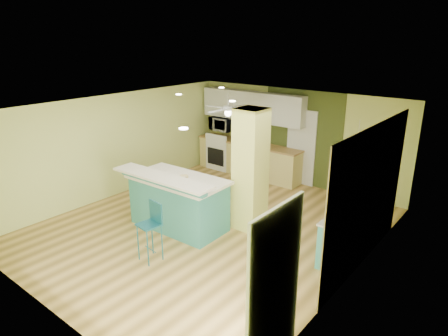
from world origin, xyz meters
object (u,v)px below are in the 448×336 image
at_px(fruit_bowl, 253,143).
at_px(side_counter, 346,237).
at_px(bar_stool, 152,222).
at_px(peninsula, 178,201).
at_px(canister, 184,179).

bearing_deg(fruit_bowl, side_counter, -34.08).
bearing_deg(fruit_bowl, bar_stool, -76.52).
distance_m(peninsula, side_counter, 3.35).
bearing_deg(fruit_bowl, peninsula, -80.48).
bearing_deg(peninsula, fruit_bowl, 97.91).
xyz_separation_m(peninsula, canister, (0.29, -0.10, 0.58)).
height_order(bar_stool, fruit_bowl, bar_stool).
bearing_deg(canister, side_counter, 20.14).
relative_size(bar_stool, side_counter, 0.81).
relative_size(peninsula, side_counter, 1.76).
bearing_deg(bar_stool, canister, 109.73).
xyz_separation_m(peninsula, bar_stool, (0.53, -1.17, 0.15)).
xyz_separation_m(bar_stool, side_counter, (2.67, 2.14, -0.29)).
bearing_deg(side_counter, fruit_bowl, 145.92).
height_order(side_counter, fruit_bowl, fruit_bowl).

